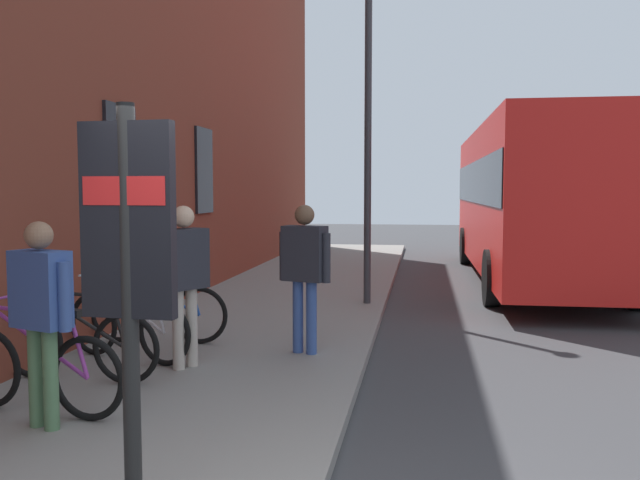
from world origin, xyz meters
The scene contains 13 objects.
ground centered at (6.00, -1.00, 0.00)m, with size 60.00×60.00×0.00m, color #38383A.
sidewalk_pavement centered at (8.00, 1.75, 0.06)m, with size 24.00×3.50×0.12m, color gray.
station_facade centered at (8.99, 3.80, 4.79)m, with size 22.00×0.65×9.60m.
bicycle_nearest_sign centered at (2.02, 2.62, 0.51)m, with size 0.49×1.76×0.97m.
bicycle_by_door centered at (2.99, 2.77, 0.51)m, with size 0.48×1.77×0.97m.
bicycle_mid_rack centered at (3.84, 2.64, 0.51)m, with size 0.68×1.70×0.97m.
bicycle_far_end centered at (4.70, 2.63, 0.51)m, with size 0.48×1.77×0.97m.
transit_info_sign centered at (0.40, 1.01, 1.72)m, with size 0.12×0.55×2.40m.
city_bus centered at (12.11, -3.00, 1.92)m, with size 10.51×2.69×3.35m.
pedestrian_crossing_street centered at (1.73, 2.38, 1.14)m, with size 0.38×0.61×1.67m.
pedestrian_by_facade centered at (3.64, 1.90, 1.19)m, with size 0.58×0.48×1.75m.
pedestrian_near_bus centered at (4.47, 0.74, 1.19)m, with size 0.39×0.63×1.75m.
street_lamp centered at (8.04, 0.30, 3.34)m, with size 0.28×0.28×5.46m.
Camera 1 is at (-3.10, -0.62, 2.04)m, focal length 37.27 mm.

